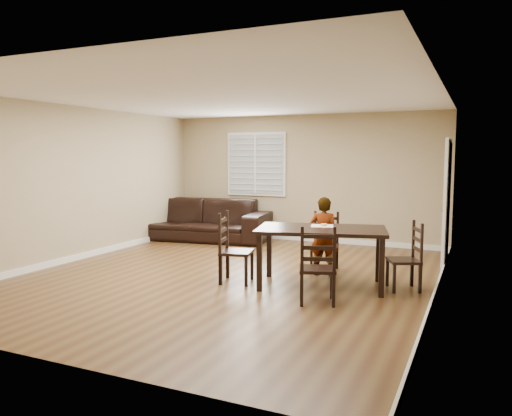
{
  "coord_description": "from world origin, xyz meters",
  "views": [
    {
      "loc": [
        3.47,
        -6.66,
        1.84
      ],
      "look_at": [
        0.19,
        0.59,
        1.0
      ],
      "focal_mm": 35.0,
      "sensor_mm": 36.0,
      "label": 1
    }
  ],
  "objects_px": {
    "dining_table": "(321,234)",
    "chair_near": "(326,243)",
    "chair_far": "(318,270)",
    "sofa": "(199,219)",
    "child": "(324,236)",
    "donut": "(324,224)",
    "chair_left": "(228,250)",
    "chair_right": "(412,259)"
  },
  "relations": [
    {
      "from": "chair_right",
      "to": "sofa",
      "type": "relative_size",
      "value": 0.31
    },
    {
      "from": "chair_far",
      "to": "chair_left",
      "type": "distance_m",
      "value": 1.64
    },
    {
      "from": "chair_far",
      "to": "dining_table",
      "type": "bearing_deg",
      "value": -95.18
    },
    {
      "from": "dining_table",
      "to": "chair_far",
      "type": "distance_m",
      "value": 0.97
    },
    {
      "from": "chair_near",
      "to": "child",
      "type": "distance_m",
      "value": 0.5
    },
    {
      "from": "child",
      "to": "donut",
      "type": "bearing_deg",
      "value": 103.01
    },
    {
      "from": "chair_left",
      "to": "donut",
      "type": "bearing_deg",
      "value": -80.94
    },
    {
      "from": "chair_far",
      "to": "child",
      "type": "xyz_separation_m",
      "value": [
        -0.38,
        1.52,
        0.16
      ]
    },
    {
      "from": "sofa",
      "to": "dining_table",
      "type": "bearing_deg",
      "value": -44.55
    },
    {
      "from": "chair_left",
      "to": "chair_right",
      "type": "xyz_separation_m",
      "value": [
        2.5,
        0.64,
        -0.04
      ]
    },
    {
      "from": "chair_near",
      "to": "dining_table",
      "type": "bearing_deg",
      "value": -85.35
    },
    {
      "from": "chair_far",
      "to": "donut",
      "type": "distance_m",
      "value": 1.2
    },
    {
      "from": "chair_right",
      "to": "child",
      "type": "bearing_deg",
      "value": -125.9
    },
    {
      "from": "sofa",
      "to": "chair_right",
      "type": "bearing_deg",
      "value": -33.97
    },
    {
      "from": "donut",
      "to": "sofa",
      "type": "relative_size",
      "value": 0.03
    },
    {
      "from": "chair_far",
      "to": "chair_right",
      "type": "bearing_deg",
      "value": -147.52
    },
    {
      "from": "child",
      "to": "chair_left",
      "type": "bearing_deg",
      "value": 35.64
    },
    {
      "from": "chair_right",
      "to": "sofa",
      "type": "height_order",
      "value": "chair_right"
    },
    {
      "from": "chair_far",
      "to": "chair_right",
      "type": "relative_size",
      "value": 1.05
    },
    {
      "from": "child",
      "to": "donut",
      "type": "height_order",
      "value": "child"
    },
    {
      "from": "dining_table",
      "to": "chair_near",
      "type": "height_order",
      "value": "chair_near"
    },
    {
      "from": "dining_table",
      "to": "chair_right",
      "type": "height_order",
      "value": "chair_right"
    },
    {
      "from": "chair_right",
      "to": "donut",
      "type": "height_order",
      "value": "chair_right"
    },
    {
      "from": "chair_near",
      "to": "donut",
      "type": "relative_size",
      "value": 9.62
    },
    {
      "from": "dining_table",
      "to": "chair_far",
      "type": "height_order",
      "value": "chair_far"
    },
    {
      "from": "chair_far",
      "to": "chair_near",
      "type": "bearing_deg",
      "value": -95.88
    },
    {
      "from": "dining_table",
      "to": "chair_left",
      "type": "bearing_deg",
      "value": 179.92
    },
    {
      "from": "chair_left",
      "to": "chair_near",
      "type": "bearing_deg",
      "value": -49.86
    },
    {
      "from": "child",
      "to": "sofa",
      "type": "height_order",
      "value": "child"
    },
    {
      "from": "chair_far",
      "to": "sofa",
      "type": "xyz_separation_m",
      "value": [
        -3.83,
        3.62,
        -0.0
      ]
    },
    {
      "from": "dining_table",
      "to": "chair_near",
      "type": "distance_m",
      "value": 1.16
    },
    {
      "from": "chair_far",
      "to": "child",
      "type": "distance_m",
      "value": 1.58
    },
    {
      "from": "child",
      "to": "sofa",
      "type": "relative_size",
      "value": 0.4
    },
    {
      "from": "donut",
      "to": "chair_right",
      "type": "bearing_deg",
      "value": 6.22
    },
    {
      "from": "chair_right",
      "to": "sofa",
      "type": "distance_m",
      "value": 5.36
    },
    {
      "from": "dining_table",
      "to": "chair_far",
      "type": "xyz_separation_m",
      "value": [
        0.23,
        -0.9,
        -0.3
      ]
    },
    {
      "from": "chair_near",
      "to": "sofa",
      "type": "relative_size",
      "value": 0.31
    },
    {
      "from": "child",
      "to": "donut",
      "type": "relative_size",
      "value": 12.5
    },
    {
      "from": "dining_table",
      "to": "chair_left",
      "type": "height_order",
      "value": "chair_left"
    },
    {
      "from": "child",
      "to": "chair_far",
      "type": "bearing_deg",
      "value": 100.6
    },
    {
      "from": "sofa",
      "to": "chair_left",
      "type": "bearing_deg",
      "value": -60.36
    },
    {
      "from": "dining_table",
      "to": "child",
      "type": "xyz_separation_m",
      "value": [
        -0.15,
        0.62,
        -0.14
      ]
    }
  ]
}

